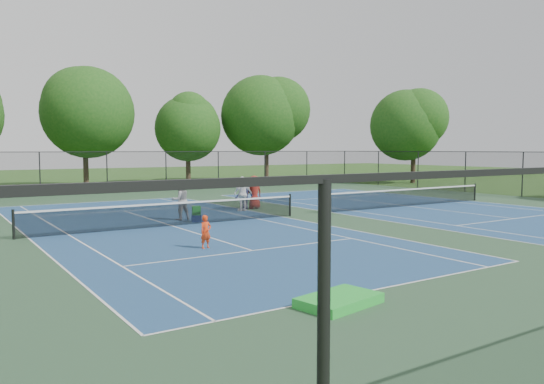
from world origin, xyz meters
TOP-DOWN VIEW (x-y plane):
  - ground at (0.00, 0.00)m, footprint 140.00×140.00m
  - court_pad at (0.00, 0.00)m, footprint 36.00×36.00m
  - tennis_court_left at (-7.00, 0.00)m, footprint 12.00×23.83m
  - tennis_court_right at (7.00, 0.00)m, footprint 12.00×23.83m
  - perimeter_fence at (0.00, 0.00)m, footprint 36.08×36.08m
  - tree_back_b at (-4.00, 26.00)m, footprint 7.60×7.60m
  - tree_back_c at (5.00, 25.00)m, footprint 6.00×6.00m
  - tree_back_d at (13.00, 24.00)m, footprint 7.80×7.80m
  - tree_side_e at (23.00, 14.00)m, footprint 6.60×6.60m
  - child_player at (-8.03, -5.22)m, footprint 0.43×0.31m
  - instructor at (-5.95, 1.60)m, footprint 0.91×0.73m
  - bystander_a at (-1.87, 3.05)m, footprint 1.07×0.50m
  - bystander_b at (-1.40, 3.68)m, footprint 1.12×0.74m
  - bystander_c at (-0.80, 3.68)m, footprint 0.90×0.62m
  - ball_crate at (-5.62, 0.62)m, footprint 0.48×0.42m
  - ball_hopper at (-5.62, 0.62)m, footprint 0.40×0.35m
  - green_tarp at (-8.53, -12.34)m, footprint 1.85×1.35m

SIDE VIEW (x-z plane):
  - ground at x=0.00m, z-range 0.00..0.00m
  - court_pad at x=0.00m, z-range 0.00..0.01m
  - tennis_court_left at x=-7.00m, z-range -0.44..0.63m
  - tennis_court_right at x=7.00m, z-range -0.44..0.63m
  - green_tarp at x=-8.53m, z-range 0.01..0.21m
  - ball_crate at x=-5.62m, z-range 0.00..0.31m
  - ball_hopper at x=-5.62m, z-range 0.31..0.70m
  - child_player at x=-8.03m, z-range 0.00..1.08m
  - bystander_b at x=-1.40m, z-range 0.00..1.63m
  - bystander_c at x=-0.80m, z-range 0.00..1.78m
  - bystander_a at x=-1.87m, z-range 0.00..1.79m
  - instructor at x=-5.95m, z-range 0.00..1.80m
  - perimeter_fence at x=0.00m, z-range 0.09..3.11m
  - tree_back_c at x=5.00m, z-range 1.28..9.68m
  - tree_side_e at x=23.00m, z-range 1.37..10.25m
  - tree_back_b at x=-4.00m, z-range 1.58..11.61m
  - tree_back_d at x=13.00m, z-range 1.64..12.01m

